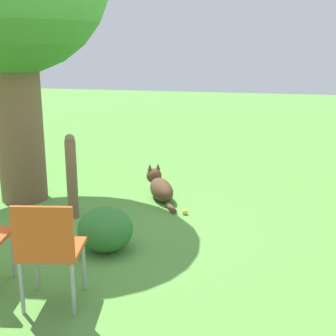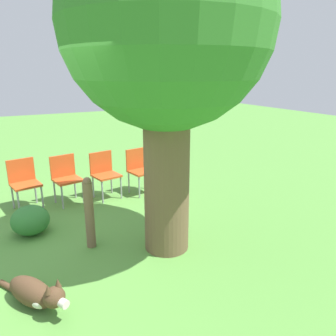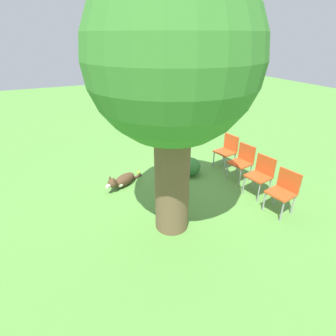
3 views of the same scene
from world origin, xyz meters
name	(u,v)px [view 1 (image 1 of 3)]	position (x,y,z in m)	size (l,w,h in m)	color
ground_plane	(79,218)	(0.00, 0.00, 0.00)	(30.00, 30.00, 0.00)	#56933D
dog	(160,187)	(0.92, -0.72, 0.15)	(0.97, 0.63, 0.39)	#513823
fence_post	(72,176)	(0.02, 0.07, 0.49)	(0.12, 0.12, 0.98)	brown
red_chair_0	(49,246)	(-1.79, -0.57, 0.50)	(0.50, 0.51, 0.85)	#D14C1E
tennis_ball	(185,212)	(0.40, -1.16, 0.03)	(0.07, 0.07, 0.07)	#CCE033
low_shrub	(105,229)	(-0.74, -0.61, 0.21)	(0.53, 0.53, 0.43)	#337533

